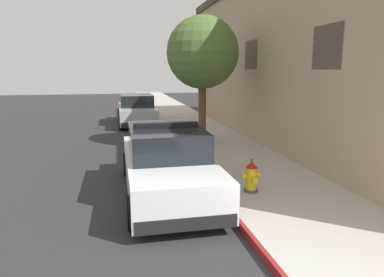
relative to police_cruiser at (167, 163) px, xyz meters
The scene contains 8 objects.
ground_plane 6.19m from the police_cruiser, 123.99° to the left, with size 32.63×60.00×0.20m, color #2B2B2D.
sidewalk_pavement 5.74m from the police_cruiser, 63.15° to the left, with size 2.97×60.00×0.15m, color #ADA89E.
curb_painted_edge 5.23m from the police_cruiser, 78.36° to the left, with size 0.08×60.00×0.15m, color maroon.
storefront_building 9.73m from the police_cruiser, 34.61° to the left, with size 7.58×18.46×6.57m.
police_cruiser is the anchor object (origin of this frame).
parked_car_silver_ahead 10.99m from the police_cruiser, 90.36° to the left, with size 1.94×4.84×1.56m.
fire_hydrant 1.96m from the police_cruiser, 20.67° to the right, with size 0.44×0.40×0.76m.
street_tree 5.80m from the police_cruiser, 67.19° to the left, with size 2.60×2.60×4.61m.
Camera 1 is at (-2.15, -2.93, 2.88)m, focal length 32.94 mm.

